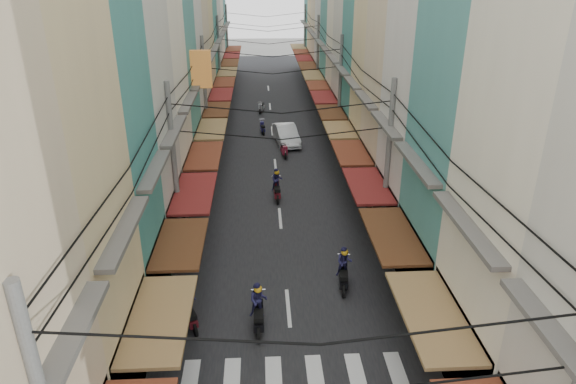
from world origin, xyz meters
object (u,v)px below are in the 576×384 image
object	(u,v)px
bicycle	(469,318)
traffic_sign	(446,284)
market_umbrella	(480,307)
white_car	(286,143)

from	to	relation	value
bicycle	traffic_sign	distance (m)	2.65
market_umbrella	traffic_sign	size ratio (longest dim) A/B	0.89
white_car	market_umbrella	bearing A→B (deg)	-85.72
traffic_sign	bicycle	bearing A→B (deg)	26.82
white_car	bicycle	distance (m)	22.57
white_car	market_umbrella	size ratio (longest dim) A/B	1.97
white_car	bicycle	xyz separation A→B (m)	(6.07, -21.74, 0.00)
bicycle	white_car	bearing A→B (deg)	2.64
bicycle	market_umbrella	size ratio (longest dim) A/B	0.66
market_umbrella	bicycle	bearing A→B (deg)	69.52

